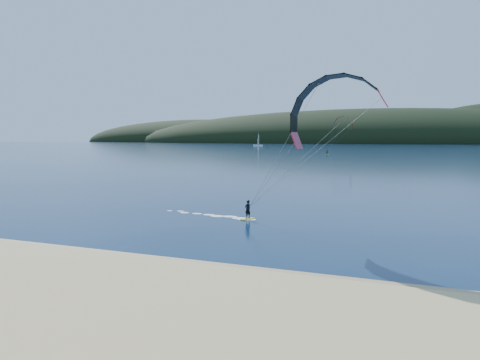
% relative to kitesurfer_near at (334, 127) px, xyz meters
% --- Properties ---
extents(ground, '(1800.00, 1800.00, 0.00)m').
position_rel_kitesurfer_near_xyz_m(ground, '(-7.64, -16.30, -8.85)').
color(ground, '#071E3A').
rests_on(ground, ground).
extents(wet_sand, '(220.00, 2.50, 0.10)m').
position_rel_kitesurfer_near_xyz_m(wet_sand, '(-7.64, -11.80, -8.80)').
color(wet_sand, '#896D50').
rests_on(wet_sand, ground).
extents(headland, '(1200.00, 310.00, 140.00)m').
position_rel_kitesurfer_near_xyz_m(headland, '(-7.01, 728.98, -8.85)').
color(headland, black).
rests_on(headland, ground).
extents(kitesurfer_near, '(24.36, 7.83, 13.82)m').
position_rel_kitesurfer_near_xyz_m(kitesurfer_near, '(0.00, 0.00, 0.00)').
color(kitesurfer_near, yellow).
rests_on(kitesurfer_near, ground).
extents(kitesurfer_far, '(13.78, 8.14, 17.59)m').
position_rel_kitesurfer_near_xyz_m(kitesurfer_far, '(-23.12, 174.76, 4.72)').
color(kitesurfer_far, yellow).
rests_on(kitesurfer_far, ground).
extents(sailboat, '(9.60, 6.12, 13.38)m').
position_rel_kitesurfer_near_xyz_m(sailboat, '(-134.17, 381.21, -7.87)').
color(sailboat, white).
rests_on(sailboat, ground).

